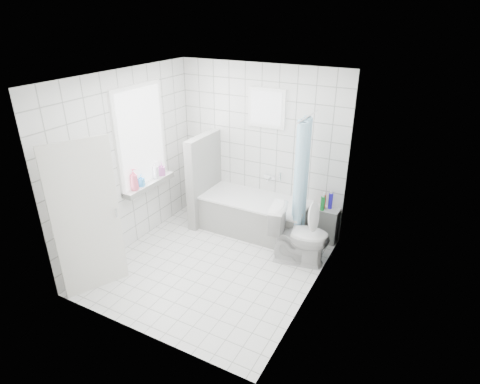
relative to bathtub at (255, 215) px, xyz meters
The scene contains 19 objects.
ground 1.17m from the bathtub, 95.04° to the right, with size 3.00×3.00×0.00m, color white.
ceiling 2.57m from the bathtub, 95.04° to the right, with size 3.00×3.00×0.00m, color white.
wall_back 1.08m from the bathtub, 104.83° to the left, with size 2.80×0.02×2.60m, color white.
wall_front 2.81m from the bathtub, 92.17° to the right, with size 2.80×0.02×2.60m, color white.
wall_left 2.13m from the bathtub, 143.12° to the right, with size 0.02×3.00×2.60m, color white.
wall_right 1.99m from the bathtub, 40.86° to the right, with size 0.02×3.00×2.60m, color white.
window_left 2.12m from the bathtub, 150.43° to the right, with size 0.01×0.90×1.40m, color white.
window_back 1.69m from the bathtub, 89.88° to the left, with size 0.50×0.01×0.50m, color white.
window_sill 1.73m from the bathtub, 149.66° to the right, with size 0.18×1.02×0.08m, color white.
door 2.63m from the bathtub, 117.67° to the right, with size 0.04×0.80×2.00m, color silver.
bathtub is the anchor object (origin of this frame).
partition_wall 1.02m from the bathtub, behind, with size 0.15×0.85×1.50m, color white.
tiled_ledge 1.11m from the bathtub, 13.29° to the left, with size 0.40×0.24×0.55m, color white.
toilet 1.05m from the bathtub, 27.04° to the right, with size 0.48×0.84×0.85m, color white.
curtain_rod 1.88m from the bathtub, ahead, with size 0.02×0.02×0.80m, color silver.
shower_curtain 1.14m from the bathtub, 11.17° to the right, with size 0.14×0.48×1.78m, color #47A3D1, non-canonical shape.
tub_faucet 0.66m from the bathtub, 73.38° to the left, with size 0.18×0.06×0.06m, color silver.
sill_bottles 1.82m from the bathtub, 147.29° to the right, with size 0.18×0.80×0.33m.
ledge_bottles 1.16m from the bathtub, 13.08° to the left, with size 0.16×0.17×0.25m.
Camera 1 is at (2.56, -4.00, 3.35)m, focal length 30.00 mm.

